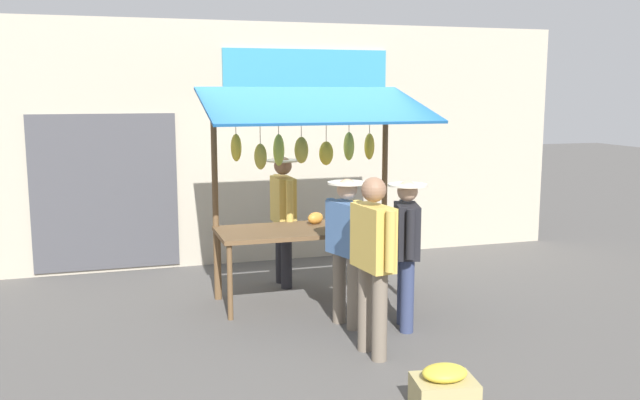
{
  "coord_description": "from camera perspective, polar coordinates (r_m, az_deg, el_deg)",
  "views": [
    {
      "loc": [
        2.22,
        7.54,
        2.45
      ],
      "look_at": [
        0.0,
        0.3,
        1.25
      ],
      "focal_mm": 38.82,
      "sensor_mm": 36.0,
      "label": 1
    }
  ],
  "objects": [
    {
      "name": "shopper_with_shopping_bag",
      "position": [
        7.15,
        7.14,
        -3.56
      ],
      "size": [
        0.4,
        0.65,
        1.55
      ],
      "rotation": [
        0.0,
        0.0,
        -1.86
      ],
      "color": "navy",
      "rests_on": "ground"
    },
    {
      "name": "shopper_with_ponytail",
      "position": [
        7.16,
        2.22,
        -3.4
      ],
      "size": [
        0.4,
        0.65,
        1.56
      ],
      "rotation": [
        0.0,
        0.0,
        -1.27
      ],
      "color": "#726656",
      "rests_on": "ground"
    },
    {
      "name": "vendor_with_sunhat",
      "position": [
        8.67,
        -3.05,
        -0.85
      ],
      "size": [
        0.42,
        0.7,
        1.64
      ],
      "rotation": [
        0.0,
        0.0,
        1.58
      ],
      "color": "#232328",
      "rests_on": "ground"
    },
    {
      "name": "street_backdrop",
      "position": [
        10.01,
        -4.44,
        4.67
      ],
      "size": [
        9.0,
        0.3,
        3.4
      ],
      "color": "#B2A893",
      "rests_on": "ground"
    },
    {
      "name": "ground_plane",
      "position": [
        8.24,
        -0.62,
        -8.31
      ],
      "size": [
        40.0,
        40.0,
        0.0
      ],
      "primitive_type": "plane",
      "color": "#514F4C"
    },
    {
      "name": "shopper_in_grey_tee",
      "position": [
        6.36,
        4.39,
        -4.4
      ],
      "size": [
        0.28,
        0.71,
        1.68
      ],
      "rotation": [
        0.0,
        0.0,
        -1.44
      ],
      "color": "#726656",
      "rests_on": "ground"
    },
    {
      "name": "market_stall",
      "position": [
        7.97,
        -0.59,
        2.5
      ],
      "size": [
        2.5,
        1.46,
        2.5
      ],
      "color": "brown",
      "rests_on": "ground"
    },
    {
      "name": "produce_crate_near",
      "position": [
        5.63,
        10.2,
        -15.12
      ],
      "size": [
        0.53,
        0.44,
        0.36
      ],
      "color": "tan",
      "rests_on": "ground"
    }
  ]
}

